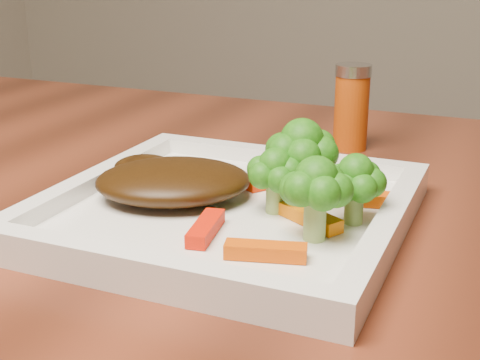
% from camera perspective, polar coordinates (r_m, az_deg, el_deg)
% --- Properties ---
extents(plate, '(0.27, 0.27, 0.01)m').
position_cam_1_polar(plate, '(0.53, -0.99, -3.02)').
color(plate, white).
rests_on(plate, dining_table).
extents(steak, '(0.16, 0.14, 0.03)m').
position_cam_1_polar(steak, '(0.55, -5.71, -0.08)').
color(steak, '#361E08').
rests_on(steak, plate).
extents(broccoli_0, '(0.08, 0.08, 0.07)m').
position_cam_1_polar(broccoli_0, '(0.53, 5.25, 1.64)').
color(broccoli_0, '#1E7213').
rests_on(broccoli_0, plate).
extents(broccoli_1, '(0.05, 0.05, 0.06)m').
position_cam_1_polar(broccoli_1, '(0.50, 9.81, -0.17)').
color(broccoli_1, '#177413').
rests_on(broccoli_1, plate).
extents(broccoli_2, '(0.06, 0.06, 0.06)m').
position_cam_1_polar(broccoli_2, '(0.47, 6.47, -1.69)').
color(broccoli_2, '#2B5E0F').
rests_on(broccoli_2, plate).
extents(broccoli_3, '(0.06, 0.06, 0.06)m').
position_cam_1_polar(broccoli_3, '(0.51, 3.01, 0.47)').
color(broccoli_3, '#227A14').
rests_on(broccoli_3, plate).
extents(carrot_0, '(0.06, 0.03, 0.01)m').
position_cam_1_polar(carrot_0, '(0.44, 2.20, -6.08)').
color(carrot_0, '#CE4603').
rests_on(carrot_0, plate).
extents(carrot_2, '(0.02, 0.06, 0.01)m').
position_cam_1_polar(carrot_2, '(0.48, -2.95, -4.13)').
color(carrot_2, red).
rests_on(carrot_2, plate).
extents(carrot_3, '(0.06, 0.03, 0.01)m').
position_cam_1_polar(carrot_3, '(0.54, 10.85, -1.58)').
color(carrot_3, '#C94503').
rests_on(carrot_3, plate).
extents(carrot_4, '(0.04, 0.06, 0.01)m').
position_cam_1_polar(carrot_4, '(0.58, 3.01, 0.06)').
color(carrot_4, '#FF2E04').
rests_on(carrot_4, plate).
extents(carrot_5, '(0.06, 0.04, 0.01)m').
position_cam_1_polar(carrot_5, '(0.50, 6.00, -3.18)').
color(carrot_5, orange).
rests_on(carrot_5, plate).
extents(spice_shaker, '(0.04, 0.04, 0.09)m').
position_cam_1_polar(spice_shaker, '(0.73, 9.49, 6.14)').
color(spice_shaker, '#A73E09').
rests_on(spice_shaker, dining_table).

